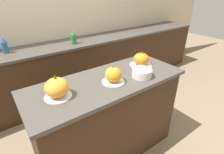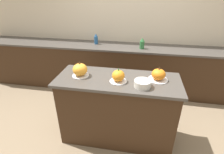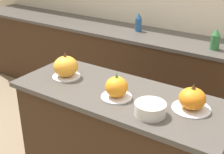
# 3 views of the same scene
# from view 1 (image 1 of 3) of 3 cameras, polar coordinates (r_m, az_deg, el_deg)

# --- Properties ---
(ground_plane) EXTENTS (12.00, 12.00, 0.00)m
(ground_plane) POSITION_cam_1_polar(r_m,az_deg,el_deg) (2.22, -1.07, -22.73)
(ground_plane) COLOR #847056
(wall_back) EXTENTS (8.00, 0.06, 2.50)m
(wall_back) POSITION_cam_1_polar(r_m,az_deg,el_deg) (2.99, -21.06, 17.12)
(wall_back) COLOR beige
(wall_back) RESTS_ON ground_plane
(kitchen_island) EXTENTS (1.52, 0.60, 0.94)m
(kitchen_island) POSITION_cam_1_polar(r_m,az_deg,el_deg) (1.88, -1.19, -13.52)
(kitchen_island) COLOR #382314
(kitchen_island) RESTS_ON ground_plane
(back_counter) EXTENTS (6.00, 0.60, 0.93)m
(back_counter) POSITION_cam_1_polar(r_m,az_deg,el_deg) (2.92, -16.59, 1.20)
(back_counter) COLOR #382314
(back_counter) RESTS_ON ground_plane
(pumpkin_cake_left) EXTENTS (0.21, 0.21, 0.20)m
(pumpkin_cake_left) POSITION_cam_1_polar(r_m,az_deg,el_deg) (1.39, -17.57, -3.49)
(pumpkin_cake_left) COLOR silver
(pumpkin_cake_left) RESTS_ON kitchen_island
(pumpkin_cake_center) EXTENTS (0.21, 0.21, 0.18)m
(pumpkin_cake_center) POSITION_cam_1_polar(r_m,az_deg,el_deg) (1.54, 0.43, 0.58)
(pumpkin_cake_center) COLOR silver
(pumpkin_cake_center) RESTS_ON kitchen_island
(pumpkin_cake_right) EXTENTS (0.24, 0.24, 0.17)m
(pumpkin_cake_right) POSITION_cam_1_polar(r_m,az_deg,el_deg) (1.91, 9.50, 5.60)
(pumpkin_cake_right) COLOR silver
(pumpkin_cake_right) RESTS_ON kitchen_island
(bottle_tall) EXTENTS (0.09, 0.09, 0.20)m
(bottle_tall) POSITION_cam_1_polar(r_m,az_deg,el_deg) (2.74, -12.52, 12.49)
(bottle_tall) COLOR #2D6B38
(bottle_tall) RESTS_ON back_counter
(bottle_short) EXTENTS (0.07, 0.07, 0.21)m
(bottle_short) POSITION_cam_1_polar(r_m,az_deg,el_deg) (2.66, -31.71, 8.70)
(bottle_short) COLOR #235184
(bottle_short) RESTS_ON back_counter
(mixing_bowl) EXTENTS (0.19, 0.19, 0.08)m
(mixing_bowl) POSITION_cam_1_polar(r_m,az_deg,el_deg) (1.67, 9.74, 1.32)
(mixing_bowl) COLOR beige
(mixing_bowl) RESTS_ON kitchen_island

